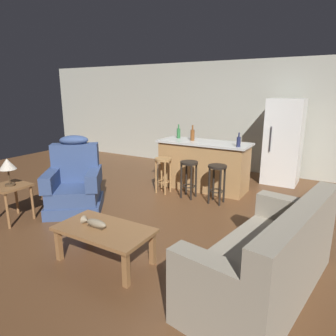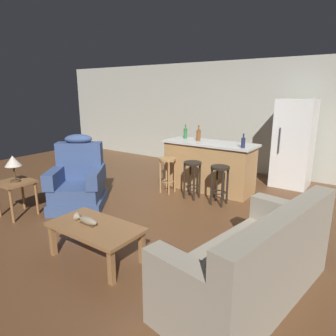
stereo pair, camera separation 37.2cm
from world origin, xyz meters
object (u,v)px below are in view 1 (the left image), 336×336
Objects in this scene: coffee_table at (104,233)px; kitchen_island at (203,165)px; recliner_near_lamp at (75,184)px; bar_stool_middle at (189,173)px; bar_stool_left at (163,169)px; refrigerator at (283,142)px; table_lamp at (7,165)px; couch at (269,260)px; fish_figurine at (94,223)px; bar_stool_right at (217,177)px; bottle_short_amber at (239,141)px; bottle_tall_green at (192,135)px; bottle_wine_dark at (179,133)px; end_table at (10,191)px.

kitchen_island is (-0.14, 3.03, 0.11)m from coffee_table.
recliner_near_lamp is 1.76× the size of bar_stool_middle.
bar_stool_left is 0.39× the size of refrigerator.
recliner_near_lamp is 1.03m from table_lamp.
couch reaches higher than coffee_table.
bar_stool_right is at bearing 77.73° from fish_figurine.
table_lamp is at bearing -133.42° from bottle_short_amber.
bottle_tall_green reaches higher than fish_figurine.
bar_stool_left is 1.48m from bottle_short_amber.
bottle_short_amber is (0.61, 2.83, 0.68)m from coffee_table.
bar_stool_left is 0.54m from bar_stool_middle.
bar_stool_middle is at bearing -50.52° from bottle_wine_dark.
bottle_wine_dark reaches higher than fish_figurine.
bar_stool_right is at bearing 0.00° from bar_stool_middle.
couch reaches higher than fish_figurine.
bottle_short_amber is 1.43m from bottle_wine_dark.
fish_figurine is 2.49m from bar_stool_left.
fish_figurine is at bearing 22.23° from couch.
end_table is 1.83× the size of bottle_tall_green.
bottle_wine_dark is at bearing 167.69° from kitchen_island.
bottle_wine_dark reaches higher than coffee_table.
table_lamp is (-1.94, 0.14, 0.50)m from coffee_table.
bar_stool_right is (2.38, 2.25, 0.01)m from end_table.
bar_stool_middle is at bearing 50.74° from end_table.
fish_figurine is 2.42m from bar_stool_middle.
coffee_table is 2.44m from bar_stool_right.
kitchen_island reaches higher than bar_stool_left.
bottle_short_amber is (1.29, 0.43, 0.57)m from bar_stool_left.
end_table is 2.22× the size of bottle_short_amber.
bar_stool_middle is 0.39× the size of refrigerator.
coffee_table is 1.62× the size of bar_stool_right.
fish_figurine is at bearing 17.16° from recliner_near_lamp.
fish_figurine is at bearing -76.96° from bar_stool_left.
fish_figurine reaches higher than coffee_table.
bottle_short_amber reaches higher than end_table.
end_table is (-3.70, -0.24, 0.12)m from couch.
couch is (1.84, 0.42, -0.12)m from fish_figurine.
recliner_near_lamp reaches higher than bar_stool_right.
bar_stool_left and bar_stool_right have the same top height.
kitchen_island is at bearing 58.06° from table_lamp.
table_lamp is 0.60× the size of bar_stool_right.
bottle_tall_green is (-0.25, 0.01, 0.59)m from kitchen_island.
bar_stool_left is 2.61m from refrigerator.
refrigerator is 6.99× the size of bottle_short_amber.
bottle_wine_dark is at bearing 103.74° from coffee_table.
bottle_short_amber reaches higher than bar_stool_middle.
bottle_tall_green is (-0.27, 3.06, 0.60)m from fish_figurine.
bottle_wine_dark is (1.20, 3.01, 0.60)m from end_table.
bar_stool_left is 2.22× the size of bottle_tall_green.
bottle_short_amber reaches higher than table_lamp.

